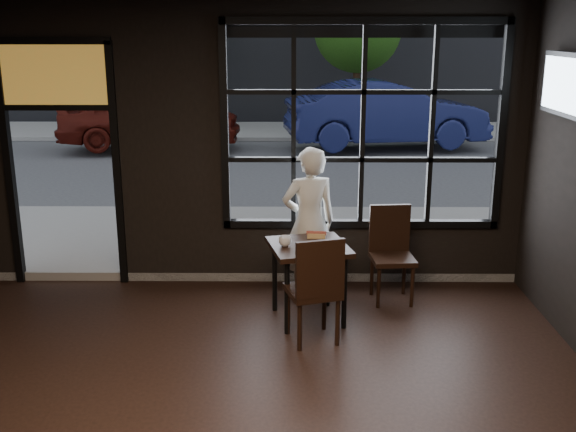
{
  "coord_description": "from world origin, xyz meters",
  "views": [
    {
      "loc": [
        0.45,
        -3.79,
        2.82
      ],
      "look_at": [
        0.4,
        2.2,
        1.15
      ],
      "focal_mm": 42.0,
      "sensor_mm": 36.0,
      "label": 1
    }
  ],
  "objects_px": {
    "cafe_table": "(308,282)",
    "chair_near": "(313,288)",
    "man": "(309,222)",
    "navy_car": "(386,114)"
  },
  "relations": [
    {
      "from": "cafe_table",
      "to": "man",
      "type": "distance_m",
      "value": 0.79
    },
    {
      "from": "cafe_table",
      "to": "chair_near",
      "type": "distance_m",
      "value": 0.48
    },
    {
      "from": "cafe_table",
      "to": "chair_near",
      "type": "relative_size",
      "value": 0.76
    },
    {
      "from": "chair_near",
      "to": "navy_car",
      "type": "relative_size",
      "value": 0.22
    },
    {
      "from": "cafe_table",
      "to": "chair_near",
      "type": "bearing_deg",
      "value": -100.09
    },
    {
      "from": "man",
      "to": "navy_car",
      "type": "xyz_separation_m",
      "value": [
        2.02,
        9.08,
        0.05
      ]
    },
    {
      "from": "chair_near",
      "to": "navy_car",
      "type": "height_order",
      "value": "navy_car"
    },
    {
      "from": "man",
      "to": "navy_car",
      "type": "relative_size",
      "value": 0.35
    },
    {
      "from": "chair_near",
      "to": "navy_car",
      "type": "distance_m",
      "value": 10.42
    },
    {
      "from": "cafe_table",
      "to": "navy_car",
      "type": "height_order",
      "value": "navy_car"
    }
  ]
}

